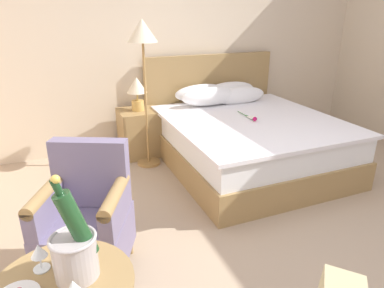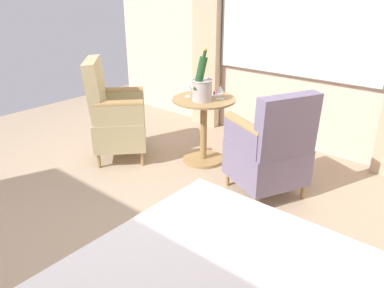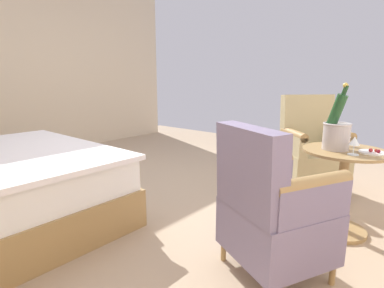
{
  "view_description": "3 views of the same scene",
  "coord_description": "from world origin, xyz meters",
  "px_view_note": "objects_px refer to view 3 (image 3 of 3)",
  "views": [
    {
      "loc": [
        -1.69,
        -1.74,
        1.78
      ],
      "look_at": [
        -0.82,
        0.38,
        0.87
      ],
      "focal_mm": 32.0,
      "sensor_mm": 36.0,
      "label": 1
    },
    {
      "loc": [
        1.02,
        1.72,
        1.7
      ],
      "look_at": [
        -0.53,
        0.43,
        0.84
      ],
      "focal_mm": 35.0,
      "sensor_mm": 36.0,
      "label": 2
    },
    {
      "loc": [
        -2.32,
        1.98,
        1.19
      ],
      "look_at": [
        -0.81,
        0.22,
        0.7
      ],
      "focal_mm": 28.0,
      "sensor_mm": 36.0,
      "label": 3
    }
  ],
  "objects_px": {
    "wine_glass_near_edge": "(346,133)",
    "snack_plate": "(372,152)",
    "wine_glass_near_bucket": "(354,142)",
    "armchair_facing_bed": "(312,150)",
    "armchair_by_window": "(272,210)",
    "side_table_round": "(342,186)",
    "champagne_bucket": "(336,131)"
  },
  "relations": [
    {
      "from": "wine_glass_near_edge",
      "to": "snack_plate",
      "type": "bearing_deg",
      "value": 145.71
    },
    {
      "from": "wine_glass_near_bucket",
      "to": "armchair_facing_bed",
      "type": "height_order",
      "value": "armchair_facing_bed"
    },
    {
      "from": "wine_glass_near_bucket",
      "to": "armchair_by_window",
      "type": "xyz_separation_m",
      "value": [
        0.25,
        0.72,
        -0.34
      ]
    },
    {
      "from": "armchair_by_window",
      "to": "armchair_facing_bed",
      "type": "bearing_deg",
      "value": -78.37
    },
    {
      "from": "side_table_round",
      "to": "wine_glass_near_bucket",
      "type": "height_order",
      "value": "wine_glass_near_bucket"
    },
    {
      "from": "wine_glass_near_edge",
      "to": "armchair_facing_bed",
      "type": "relative_size",
      "value": 0.14
    },
    {
      "from": "side_table_round",
      "to": "armchair_by_window",
      "type": "distance_m",
      "value": 0.87
    },
    {
      "from": "snack_plate",
      "to": "armchair_by_window",
      "type": "height_order",
      "value": "armchair_by_window"
    },
    {
      "from": "wine_glass_near_bucket",
      "to": "wine_glass_near_edge",
      "type": "bearing_deg",
      "value": -66.77
    },
    {
      "from": "armchair_facing_bed",
      "to": "wine_glass_near_bucket",
      "type": "bearing_deg",
      "value": 122.96
    },
    {
      "from": "snack_plate",
      "to": "champagne_bucket",
      "type": "bearing_deg",
      "value": 9.43
    },
    {
      "from": "side_table_round",
      "to": "wine_glass_near_edge",
      "type": "bearing_deg",
      "value": -73.02
    },
    {
      "from": "wine_glass_near_edge",
      "to": "armchair_facing_bed",
      "type": "xyz_separation_m",
      "value": [
        0.46,
        -0.61,
        -0.32
      ]
    },
    {
      "from": "champagne_bucket",
      "to": "armchair_by_window",
      "type": "bearing_deg",
      "value": 83.03
    },
    {
      "from": "wine_glass_near_bucket",
      "to": "armchair_by_window",
      "type": "distance_m",
      "value": 0.83
    },
    {
      "from": "champagne_bucket",
      "to": "side_table_round",
      "type": "bearing_deg",
      "value": -157.2
    },
    {
      "from": "side_table_round",
      "to": "wine_glass_near_bucket",
      "type": "distance_m",
      "value": 0.41
    },
    {
      "from": "side_table_round",
      "to": "wine_glass_near_bucket",
      "type": "xyz_separation_m",
      "value": [
        -0.08,
        0.13,
        0.38
      ]
    },
    {
      "from": "side_table_round",
      "to": "champagne_bucket",
      "type": "xyz_separation_m",
      "value": [
        0.07,
        0.03,
        0.43
      ]
    },
    {
      "from": "champagne_bucket",
      "to": "armchair_by_window",
      "type": "height_order",
      "value": "champagne_bucket"
    },
    {
      "from": "champagne_bucket",
      "to": "snack_plate",
      "type": "bearing_deg",
      "value": -170.57
    },
    {
      "from": "champagne_bucket",
      "to": "armchair_by_window",
      "type": "distance_m",
      "value": 0.91
    },
    {
      "from": "armchair_facing_bed",
      "to": "armchair_by_window",
      "type": "bearing_deg",
      "value": 101.63
    },
    {
      "from": "side_table_round",
      "to": "armchair_by_window",
      "type": "relative_size",
      "value": 0.71
    },
    {
      "from": "side_table_round",
      "to": "champagne_bucket",
      "type": "height_order",
      "value": "champagne_bucket"
    },
    {
      "from": "wine_glass_near_edge",
      "to": "armchair_by_window",
      "type": "bearing_deg",
      "value": 82.91
    },
    {
      "from": "wine_glass_near_edge",
      "to": "armchair_facing_bed",
      "type": "distance_m",
      "value": 0.83
    },
    {
      "from": "snack_plate",
      "to": "armchair_by_window",
      "type": "relative_size",
      "value": 0.19
    },
    {
      "from": "side_table_round",
      "to": "wine_glass_near_bucket",
      "type": "relative_size",
      "value": 5.07
    },
    {
      "from": "champagne_bucket",
      "to": "wine_glass_near_bucket",
      "type": "height_order",
      "value": "champagne_bucket"
    },
    {
      "from": "champagne_bucket",
      "to": "snack_plate",
      "type": "height_order",
      "value": "champagne_bucket"
    },
    {
      "from": "champagne_bucket",
      "to": "wine_glass_near_bucket",
      "type": "relative_size",
      "value": 3.78
    }
  ]
}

